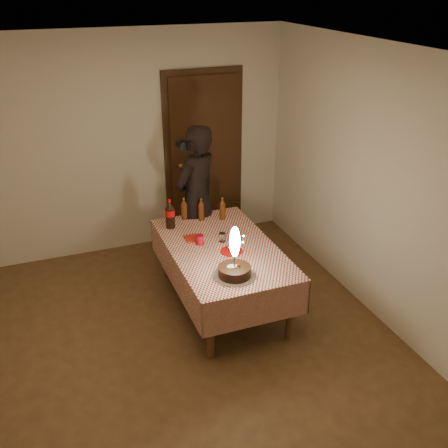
{
  "coord_description": "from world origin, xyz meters",
  "views": [
    {
      "loc": [
        -0.99,
        -3.65,
        3.12
      ],
      "look_at": [
        0.63,
        0.56,
        0.95
      ],
      "focal_mm": 42.0,
      "sensor_mm": 36.0,
      "label": 1
    }
  ],
  "objects_px": {
    "cola_bottle": "(170,214)",
    "photographer": "(196,199)",
    "red_cup": "(200,240)",
    "birthday_cake": "(235,265)",
    "amber_bottle_right": "(222,209)",
    "amber_bottle_left": "(184,209)",
    "clear_cup": "(222,237)",
    "red_plate": "(232,251)",
    "amber_bottle_mid": "(201,210)",
    "dining_table": "(222,255)"
  },
  "relations": [
    {
      "from": "birthday_cake",
      "to": "amber_bottle_right",
      "type": "relative_size",
      "value": 1.92
    },
    {
      "from": "red_cup",
      "to": "birthday_cake",
      "type": "bearing_deg",
      "value": -82.01
    },
    {
      "from": "red_cup",
      "to": "clear_cup",
      "type": "xyz_separation_m",
      "value": [
        0.23,
        -0.02,
        -0.01
      ]
    },
    {
      "from": "cola_bottle",
      "to": "birthday_cake",
      "type": "bearing_deg",
      "value": -77.22
    },
    {
      "from": "birthday_cake",
      "to": "red_cup",
      "type": "bearing_deg",
      "value": 97.99
    },
    {
      "from": "clear_cup",
      "to": "amber_bottle_right",
      "type": "height_order",
      "value": "amber_bottle_right"
    },
    {
      "from": "amber_bottle_right",
      "to": "birthday_cake",
      "type": "bearing_deg",
      "value": -105.7
    },
    {
      "from": "clear_cup",
      "to": "amber_bottle_mid",
      "type": "distance_m",
      "value": 0.56
    },
    {
      "from": "dining_table",
      "to": "cola_bottle",
      "type": "height_order",
      "value": "cola_bottle"
    },
    {
      "from": "amber_bottle_left",
      "to": "amber_bottle_right",
      "type": "bearing_deg",
      "value": -20.58
    },
    {
      "from": "birthday_cake",
      "to": "cola_bottle",
      "type": "height_order",
      "value": "birthday_cake"
    },
    {
      "from": "red_cup",
      "to": "amber_bottle_mid",
      "type": "bearing_deg",
      "value": 69.65
    },
    {
      "from": "clear_cup",
      "to": "red_plate",
      "type": "bearing_deg",
      "value": -88.54
    },
    {
      "from": "clear_cup",
      "to": "cola_bottle",
      "type": "relative_size",
      "value": 0.28
    },
    {
      "from": "birthday_cake",
      "to": "photographer",
      "type": "bearing_deg",
      "value": 85.49
    },
    {
      "from": "red_cup",
      "to": "clear_cup",
      "type": "height_order",
      "value": "red_cup"
    },
    {
      "from": "red_plate",
      "to": "photographer",
      "type": "height_order",
      "value": "photographer"
    },
    {
      "from": "red_plate",
      "to": "amber_bottle_left",
      "type": "height_order",
      "value": "amber_bottle_left"
    },
    {
      "from": "clear_cup",
      "to": "photographer",
      "type": "bearing_deg",
      "value": 91.93
    },
    {
      "from": "birthday_cake",
      "to": "red_plate",
      "type": "relative_size",
      "value": 2.22
    },
    {
      "from": "dining_table",
      "to": "photographer",
      "type": "distance_m",
      "value": 0.9
    },
    {
      "from": "amber_bottle_left",
      "to": "cola_bottle",
      "type": "bearing_deg",
      "value": -143.85
    },
    {
      "from": "dining_table",
      "to": "clear_cup",
      "type": "xyz_separation_m",
      "value": [
        0.05,
        0.11,
        0.14
      ]
    },
    {
      "from": "birthday_cake",
      "to": "amber_bottle_right",
      "type": "distance_m",
      "value": 1.2
    },
    {
      "from": "red_plate",
      "to": "amber_bottle_right",
      "type": "xyz_separation_m",
      "value": [
        0.18,
        0.73,
        0.11
      ]
    },
    {
      "from": "birthday_cake",
      "to": "amber_bottle_mid",
      "type": "xyz_separation_m",
      "value": [
        0.1,
        1.22,
        0.01
      ]
    },
    {
      "from": "birthday_cake",
      "to": "cola_bottle",
      "type": "distance_m",
      "value": 1.19
    },
    {
      "from": "amber_bottle_right",
      "to": "photographer",
      "type": "distance_m",
      "value": 0.34
    },
    {
      "from": "dining_table",
      "to": "red_cup",
      "type": "distance_m",
      "value": 0.27
    },
    {
      "from": "red_cup",
      "to": "clear_cup",
      "type": "bearing_deg",
      "value": -5.52
    },
    {
      "from": "cola_bottle",
      "to": "photographer",
      "type": "distance_m",
      "value": 0.45
    },
    {
      "from": "red_plate",
      "to": "amber_bottle_left",
      "type": "relative_size",
      "value": 0.86
    },
    {
      "from": "dining_table",
      "to": "birthday_cake",
      "type": "distance_m",
      "value": 0.59
    },
    {
      "from": "red_plate",
      "to": "red_cup",
      "type": "relative_size",
      "value": 2.2
    },
    {
      "from": "amber_bottle_right",
      "to": "amber_bottle_left",
      "type": "bearing_deg",
      "value": 159.42
    },
    {
      "from": "red_plate",
      "to": "amber_bottle_mid",
      "type": "relative_size",
      "value": 0.86
    },
    {
      "from": "amber_bottle_left",
      "to": "photographer",
      "type": "distance_m",
      "value": 0.21
    },
    {
      "from": "birthday_cake",
      "to": "cola_bottle",
      "type": "relative_size",
      "value": 1.54
    },
    {
      "from": "amber_bottle_left",
      "to": "photographer",
      "type": "bearing_deg",
      "value": 31.99
    },
    {
      "from": "amber_bottle_left",
      "to": "photographer",
      "type": "relative_size",
      "value": 0.15
    },
    {
      "from": "dining_table",
      "to": "amber_bottle_right",
      "type": "relative_size",
      "value": 6.75
    },
    {
      "from": "red_plate",
      "to": "amber_bottle_mid",
      "type": "distance_m",
      "value": 0.8
    },
    {
      "from": "clear_cup",
      "to": "cola_bottle",
      "type": "distance_m",
      "value": 0.65
    },
    {
      "from": "birthday_cake",
      "to": "amber_bottle_left",
      "type": "xyz_separation_m",
      "value": [
        -0.07,
        1.3,
        0.01
      ]
    },
    {
      "from": "clear_cup",
      "to": "amber_bottle_right",
      "type": "bearing_deg",
      "value": 69.1
    },
    {
      "from": "red_cup",
      "to": "red_plate",
      "type": "bearing_deg",
      "value": -47.16
    },
    {
      "from": "birthday_cake",
      "to": "red_plate",
      "type": "xyz_separation_m",
      "value": [
        0.14,
        0.43,
        -0.11
      ]
    },
    {
      "from": "birthday_cake",
      "to": "amber_bottle_mid",
      "type": "relative_size",
      "value": 1.92
    },
    {
      "from": "cola_bottle",
      "to": "photographer",
      "type": "xyz_separation_m",
      "value": [
        0.37,
        0.25,
        0.02
      ]
    },
    {
      "from": "dining_table",
      "to": "amber_bottle_left",
      "type": "xyz_separation_m",
      "value": [
        -0.16,
        0.75,
        0.21
      ]
    }
  ]
}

